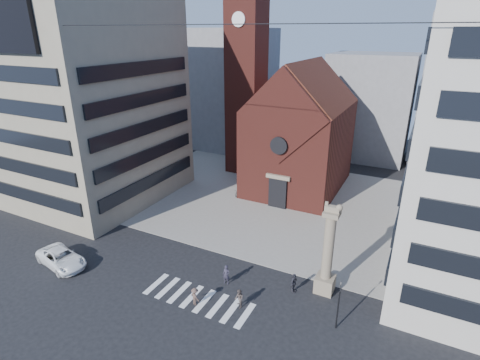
% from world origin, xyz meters
% --- Properties ---
extents(ground, '(120.00, 120.00, 0.00)m').
position_xyz_m(ground, '(0.00, 0.00, 0.00)').
color(ground, black).
rests_on(ground, ground).
extents(piazza, '(46.00, 30.00, 0.05)m').
position_xyz_m(piazza, '(0.00, 19.00, 0.03)').
color(piazza, gray).
rests_on(piazza, ground).
extents(zebra_crossing, '(10.20, 3.20, 0.01)m').
position_xyz_m(zebra_crossing, '(0.55, -3.00, 0.01)').
color(zebra_crossing, white).
rests_on(zebra_crossing, ground).
extents(church, '(12.00, 16.65, 18.00)m').
position_xyz_m(church, '(0.00, 25.04, 7.98)').
color(church, maroon).
rests_on(church, ground).
extents(campanile, '(5.50, 5.50, 31.20)m').
position_xyz_m(campanile, '(-10.00, 28.00, 15.74)').
color(campanile, maroon).
rests_on(campanile, ground).
extents(building_left, '(18.00, 20.00, 26.00)m').
position_xyz_m(building_left, '(-24.00, 10.00, 13.00)').
color(building_left, gray).
rests_on(building_left, ground).
extents(bg_block_left, '(16.00, 14.00, 22.00)m').
position_xyz_m(bg_block_left, '(-20.00, 40.00, 11.00)').
color(bg_block_left, gray).
rests_on(bg_block_left, ground).
extents(bg_block_mid, '(14.00, 12.00, 18.00)m').
position_xyz_m(bg_block_mid, '(6.00, 45.00, 9.00)').
color(bg_block_mid, gray).
rests_on(bg_block_mid, ground).
extents(bg_block_right, '(16.00, 14.00, 24.00)m').
position_xyz_m(bg_block_right, '(22.00, 42.00, 12.00)').
color(bg_block_right, gray).
rests_on(bg_block_right, ground).
extents(lion_column, '(1.63, 1.60, 8.68)m').
position_xyz_m(lion_column, '(10.01, 3.00, 3.46)').
color(lion_column, gray).
rests_on(lion_column, ground).
extents(traffic_light, '(0.13, 0.16, 4.30)m').
position_xyz_m(traffic_light, '(12.00, -1.00, 2.29)').
color(traffic_light, black).
rests_on(traffic_light, ground).
extents(white_car, '(6.22, 3.75, 1.61)m').
position_xyz_m(white_car, '(-14.13, -4.84, 0.81)').
color(white_car, white).
rests_on(white_car, ground).
extents(pedestrian_0, '(0.70, 0.47, 1.90)m').
position_xyz_m(pedestrian_0, '(1.71, -0.01, 0.95)').
color(pedestrian_0, '#2A2737').
rests_on(pedestrian_0, ground).
extents(pedestrian_1, '(1.03, 1.05, 1.70)m').
position_xyz_m(pedestrian_1, '(4.18, -2.30, 0.85)').
color(pedestrian_1, '#544843').
rests_on(pedestrian_1, ground).
extents(pedestrian_2, '(0.59, 1.13, 1.85)m').
position_xyz_m(pedestrian_2, '(7.58, 1.65, 0.92)').
color(pedestrian_2, '#2C2B34').
rests_on(pedestrian_2, ground).
extents(pedestrian_3, '(1.20, 0.95, 1.63)m').
position_xyz_m(pedestrian_3, '(0.74, -3.70, 0.82)').
color(pedestrian_3, brown).
rests_on(pedestrian_3, ground).
extents(scooter_0, '(0.78, 1.83, 0.93)m').
position_xyz_m(scooter_0, '(-6.27, 17.86, 0.52)').
color(scooter_0, black).
rests_on(scooter_0, piazza).
extents(scooter_1, '(0.64, 1.76, 1.04)m').
position_xyz_m(scooter_1, '(-4.47, 17.86, 0.57)').
color(scooter_1, black).
rests_on(scooter_1, piazza).
extents(scooter_2, '(0.78, 1.83, 0.93)m').
position_xyz_m(scooter_2, '(-2.66, 17.86, 0.52)').
color(scooter_2, black).
rests_on(scooter_2, piazza).
extents(scooter_3, '(0.64, 1.76, 1.04)m').
position_xyz_m(scooter_3, '(-0.86, 17.86, 0.57)').
color(scooter_3, black).
rests_on(scooter_3, piazza).
extents(scooter_4, '(0.78, 1.83, 0.93)m').
position_xyz_m(scooter_4, '(0.94, 17.86, 0.52)').
color(scooter_4, black).
rests_on(scooter_4, piazza).
extents(scooter_5, '(0.64, 1.76, 1.04)m').
position_xyz_m(scooter_5, '(2.75, 17.86, 0.57)').
color(scooter_5, black).
rests_on(scooter_5, piazza).
extents(scooter_6, '(0.78, 1.83, 0.93)m').
position_xyz_m(scooter_6, '(4.55, 17.86, 0.52)').
color(scooter_6, black).
rests_on(scooter_6, piazza).
extents(scooter_7, '(0.64, 1.76, 1.04)m').
position_xyz_m(scooter_7, '(6.35, 17.86, 0.57)').
color(scooter_7, black).
rests_on(scooter_7, piazza).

